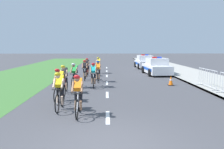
{
  "coord_description": "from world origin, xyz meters",
  "views": [
    {
      "loc": [
        -0.05,
        -5.82,
        2.49
      ],
      "look_at": [
        0.24,
        6.09,
        1.1
      ],
      "focal_mm": 38.44,
      "sensor_mm": 36.0,
      "label": 1
    }
  ],
  "objects_px": {
    "police_car_nearest": "(156,67)",
    "police_car_second": "(145,62)",
    "cyclist_fourth": "(64,79)",
    "cyclist_sixth": "(75,75)",
    "cyclist_tenth": "(99,65)",
    "traffic_cone_near": "(171,81)",
    "cyclist_eighth": "(85,70)",
    "cyclist_fifth": "(93,75)",
    "cyclist_third": "(60,84)",
    "cyclist_ninth": "(87,67)",
    "crowd_barrier_rear": "(207,78)",
    "cyclist_lead": "(78,94)",
    "cyclist_second": "(59,90)",
    "cyclist_seventh": "(98,71)"
  },
  "relations": [
    {
      "from": "cyclist_sixth",
      "to": "cyclist_tenth",
      "type": "height_order",
      "value": "same"
    },
    {
      "from": "cyclist_fifth",
      "to": "police_car_second",
      "type": "relative_size",
      "value": 0.39
    },
    {
      "from": "cyclist_third",
      "to": "cyclist_fifth",
      "type": "height_order",
      "value": "same"
    },
    {
      "from": "cyclist_second",
      "to": "crowd_barrier_rear",
      "type": "distance_m",
      "value": 8.86
    },
    {
      "from": "cyclist_third",
      "to": "cyclist_fifth",
      "type": "distance_m",
      "value": 3.98
    },
    {
      "from": "police_car_nearest",
      "to": "police_car_second",
      "type": "distance_m",
      "value": 6.54
    },
    {
      "from": "traffic_cone_near",
      "to": "police_car_nearest",
      "type": "bearing_deg",
      "value": 87.06
    },
    {
      "from": "cyclist_seventh",
      "to": "cyclist_second",
      "type": "bearing_deg",
      "value": -99.54
    },
    {
      "from": "cyclist_fifth",
      "to": "traffic_cone_near",
      "type": "distance_m",
      "value": 5.01
    },
    {
      "from": "cyclist_fifth",
      "to": "cyclist_eighth",
      "type": "bearing_deg",
      "value": 103.94
    },
    {
      "from": "cyclist_third",
      "to": "police_car_nearest",
      "type": "distance_m",
      "value": 12.28
    },
    {
      "from": "cyclist_seventh",
      "to": "cyclist_fourth",
      "type": "bearing_deg",
      "value": -112.47
    },
    {
      "from": "cyclist_sixth",
      "to": "cyclist_lead",
      "type": "bearing_deg",
      "value": -81.41
    },
    {
      "from": "cyclist_seventh",
      "to": "police_car_nearest",
      "type": "relative_size",
      "value": 0.38
    },
    {
      "from": "cyclist_lead",
      "to": "cyclist_tenth",
      "type": "relative_size",
      "value": 1.0
    },
    {
      "from": "cyclist_third",
      "to": "cyclist_tenth",
      "type": "distance_m",
      "value": 11.56
    },
    {
      "from": "cyclist_fourth",
      "to": "police_car_nearest",
      "type": "relative_size",
      "value": 0.38
    },
    {
      "from": "cyclist_ninth",
      "to": "traffic_cone_near",
      "type": "height_order",
      "value": "cyclist_ninth"
    },
    {
      "from": "cyclist_fourth",
      "to": "police_car_nearest",
      "type": "bearing_deg",
      "value": 51.37
    },
    {
      "from": "cyclist_lead",
      "to": "cyclist_fifth",
      "type": "height_order",
      "value": "same"
    },
    {
      "from": "cyclist_sixth",
      "to": "cyclist_tenth",
      "type": "distance_m",
      "value": 8.01
    },
    {
      "from": "cyclist_fourth",
      "to": "cyclist_sixth",
      "type": "distance_m",
      "value": 1.63
    },
    {
      "from": "cyclist_tenth",
      "to": "police_car_second",
      "type": "distance_m",
      "value": 7.51
    },
    {
      "from": "cyclist_second",
      "to": "cyclist_fourth",
      "type": "bearing_deg",
      "value": 96.72
    },
    {
      "from": "cyclist_eighth",
      "to": "cyclist_ninth",
      "type": "relative_size",
      "value": 1.0
    },
    {
      "from": "cyclist_second",
      "to": "cyclist_eighth",
      "type": "bearing_deg",
      "value": 88.33
    },
    {
      "from": "cyclist_eighth",
      "to": "traffic_cone_near",
      "type": "xyz_separation_m",
      "value": [
        5.75,
        -2.64,
        -0.48
      ]
    },
    {
      "from": "cyclist_second",
      "to": "crowd_barrier_rear",
      "type": "bearing_deg",
      "value": 29.48
    },
    {
      "from": "cyclist_third",
      "to": "cyclist_fourth",
      "type": "height_order",
      "value": "same"
    },
    {
      "from": "cyclist_ninth",
      "to": "traffic_cone_near",
      "type": "distance_m",
      "value": 7.69
    },
    {
      "from": "cyclist_lead",
      "to": "police_car_second",
      "type": "height_order",
      "value": "police_car_second"
    },
    {
      "from": "cyclist_fifth",
      "to": "crowd_barrier_rear",
      "type": "relative_size",
      "value": 0.74
    },
    {
      "from": "cyclist_fifth",
      "to": "traffic_cone_near",
      "type": "bearing_deg",
      "value": 6.87
    },
    {
      "from": "cyclist_fifth",
      "to": "cyclist_eighth",
      "type": "relative_size",
      "value": 1.0
    },
    {
      "from": "cyclist_sixth",
      "to": "crowd_barrier_rear",
      "type": "relative_size",
      "value": 0.74
    },
    {
      "from": "cyclist_fourth",
      "to": "cyclist_third",
      "type": "bearing_deg",
      "value": -86.36
    },
    {
      "from": "cyclist_eighth",
      "to": "cyclist_tenth",
      "type": "bearing_deg",
      "value": 78.99
    },
    {
      "from": "cyclist_fifth",
      "to": "cyclist_seventh",
      "type": "relative_size",
      "value": 1.0
    },
    {
      "from": "cyclist_ninth",
      "to": "police_car_nearest",
      "type": "xyz_separation_m",
      "value": [
        6.07,
        0.95,
        -0.11
      ]
    },
    {
      "from": "cyclist_second",
      "to": "cyclist_sixth",
      "type": "bearing_deg",
      "value": 90.73
    },
    {
      "from": "cyclist_eighth",
      "to": "police_car_second",
      "type": "bearing_deg",
      "value": 58.58
    },
    {
      "from": "cyclist_third",
      "to": "cyclist_lead",
      "type": "bearing_deg",
      "value": -64.63
    },
    {
      "from": "cyclist_seventh",
      "to": "cyclist_eighth",
      "type": "distance_m",
      "value": 1.42
    },
    {
      "from": "cyclist_third",
      "to": "crowd_barrier_rear",
      "type": "xyz_separation_m",
      "value": [
        8.0,
        2.85,
        -0.14
      ]
    },
    {
      "from": "cyclist_ninth",
      "to": "police_car_second",
      "type": "xyz_separation_m",
      "value": [
        6.07,
        7.49,
        -0.11
      ]
    },
    {
      "from": "cyclist_second",
      "to": "cyclist_fourth",
      "type": "height_order",
      "value": "same"
    },
    {
      "from": "cyclist_ninth",
      "to": "crowd_barrier_rear",
      "type": "bearing_deg",
      "value": -41.28
    },
    {
      "from": "police_car_second",
      "to": "traffic_cone_near",
      "type": "relative_size",
      "value": 6.93
    },
    {
      "from": "police_car_nearest",
      "to": "traffic_cone_near",
      "type": "relative_size",
      "value": 7.0
    },
    {
      "from": "crowd_barrier_rear",
      "to": "cyclist_sixth",
      "type": "bearing_deg",
      "value": 174.88
    }
  ]
}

